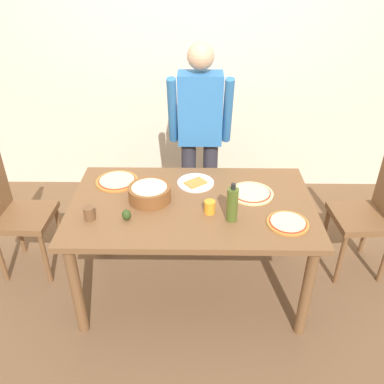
# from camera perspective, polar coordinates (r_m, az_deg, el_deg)

# --- Properties ---
(ground) EXTENTS (8.00, 8.00, 0.00)m
(ground) POSITION_cam_1_polar(r_m,az_deg,el_deg) (3.14, -0.01, -13.18)
(ground) COLOR brown
(wall_back) EXTENTS (5.60, 0.10, 2.60)m
(wall_back) POSITION_cam_1_polar(r_m,az_deg,el_deg) (3.93, 0.31, 18.28)
(wall_back) COLOR beige
(wall_back) RESTS_ON ground
(dining_table) EXTENTS (1.60, 0.96, 0.76)m
(dining_table) POSITION_cam_1_polar(r_m,az_deg,el_deg) (2.71, -0.01, -3.10)
(dining_table) COLOR brown
(dining_table) RESTS_ON ground
(person_cook) EXTENTS (0.49, 0.25, 1.62)m
(person_cook) POSITION_cam_1_polar(r_m,az_deg,el_deg) (3.24, 1.12, 8.55)
(person_cook) COLOR #2D2D38
(person_cook) RESTS_ON ground
(chair_wooden_left) EXTENTS (0.41, 0.41, 0.95)m
(chair_wooden_left) POSITION_cam_1_polar(r_m,az_deg,el_deg) (3.26, -23.92, -2.26)
(chair_wooden_left) COLOR brown
(chair_wooden_left) RESTS_ON ground
(chair_wooden_right) EXTENTS (0.43, 0.43, 0.95)m
(chair_wooden_right) POSITION_cam_1_polar(r_m,az_deg,el_deg) (3.25, 24.06, -2.37)
(chair_wooden_right) COLOR brown
(chair_wooden_right) RESTS_ON ground
(pizza_raw_on_board) EXTENTS (0.30, 0.30, 0.02)m
(pizza_raw_on_board) POSITION_cam_1_polar(r_m,az_deg,el_deg) (2.77, 8.35, -0.13)
(pizza_raw_on_board) COLOR beige
(pizza_raw_on_board) RESTS_ON dining_table
(pizza_cooked_on_tray) EXTENTS (0.30, 0.30, 0.02)m
(pizza_cooked_on_tray) POSITION_cam_1_polar(r_m,az_deg,el_deg) (2.93, -10.53, 1.56)
(pizza_cooked_on_tray) COLOR #C67A33
(pizza_cooked_on_tray) RESTS_ON dining_table
(pizza_second_cooked) EXTENTS (0.26, 0.26, 0.02)m
(pizza_second_cooked) POSITION_cam_1_polar(r_m,az_deg,el_deg) (2.52, 13.35, -4.25)
(pizza_second_cooked) COLOR #C67A33
(pizza_second_cooked) RESTS_ON dining_table
(plate_with_slice) EXTENTS (0.26, 0.26, 0.02)m
(plate_with_slice) POSITION_cam_1_polar(r_m,az_deg,el_deg) (2.86, 0.52, 1.31)
(plate_with_slice) COLOR white
(plate_with_slice) RESTS_ON dining_table
(popcorn_bowl) EXTENTS (0.28, 0.28, 0.11)m
(popcorn_bowl) POSITION_cam_1_polar(r_m,az_deg,el_deg) (2.66, -6.01, 0.02)
(popcorn_bowl) COLOR brown
(popcorn_bowl) RESTS_ON dining_table
(olive_oil_bottle) EXTENTS (0.07, 0.07, 0.26)m
(olive_oil_bottle) POSITION_cam_1_polar(r_m,az_deg,el_deg) (2.44, 5.70, -1.73)
(olive_oil_bottle) COLOR #47561E
(olive_oil_bottle) RESTS_ON dining_table
(cup_orange) EXTENTS (0.07, 0.07, 0.08)m
(cup_orange) POSITION_cam_1_polar(r_m,az_deg,el_deg) (2.54, 2.51, -2.13)
(cup_orange) COLOR orange
(cup_orange) RESTS_ON dining_table
(cup_small_brown) EXTENTS (0.07, 0.07, 0.08)m
(cup_small_brown) POSITION_cam_1_polar(r_m,az_deg,el_deg) (2.56, -14.29, -2.92)
(cup_small_brown) COLOR brown
(cup_small_brown) RESTS_ON dining_table
(avocado) EXTENTS (0.06, 0.06, 0.07)m
(avocado) POSITION_cam_1_polar(r_m,az_deg,el_deg) (2.51, -9.23, -3.19)
(avocado) COLOR #2D4219
(avocado) RESTS_ON dining_table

